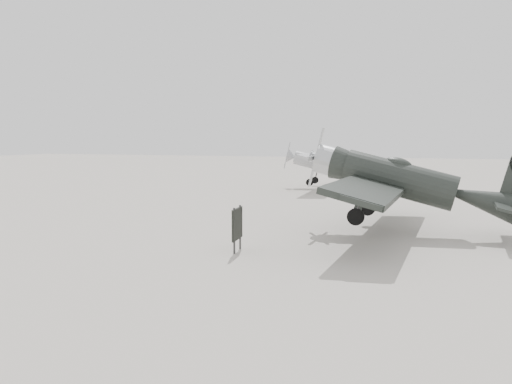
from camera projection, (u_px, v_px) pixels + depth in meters
The scene contains 4 objects.
ground at pixel (262, 240), 18.19m from camera, with size 160.00×160.00×0.00m, color gray.
lowwing_monoplane at pixel (409, 183), 19.14m from camera, with size 8.30×11.58×3.74m.
highwing_monoplane at pixel (331, 163), 36.88m from camera, with size 7.41×10.38×2.96m.
sign_board at pixel (237, 225), 16.19m from camera, with size 0.16×1.03×1.49m.
Camera 1 is at (5.57, -17.02, 3.68)m, focal length 35.00 mm.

